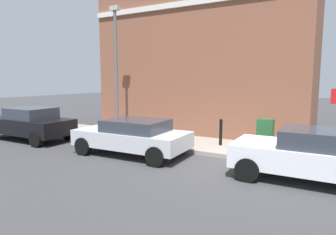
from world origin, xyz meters
TOP-DOWN VIEW (x-y plane):
  - ground at (0.00, 0.00)m, footprint 80.00×80.00m
  - sidewalk at (1.96, 6.00)m, footprint 2.48×30.00m
  - corner_building at (6.75, 3.07)m, footprint 7.21×10.14m
  - car_white at (-0.30, -2.38)m, footprint 1.94×4.22m
  - car_silver at (-0.39, 3.45)m, footprint 2.04×4.13m
  - car_black at (-0.52, 9.00)m, footprint 1.89×4.17m
  - utility_cabinet at (1.90, -0.67)m, footprint 0.46×0.61m
  - bollard_near_cabinet at (2.00, 1.01)m, footprint 0.14×0.14m
  - lamppost at (1.71, 5.86)m, footprint 0.20×0.44m

SIDE VIEW (x-z plane):
  - ground at x=0.00m, z-range 0.00..0.00m
  - sidewalk at x=1.96m, z-range 0.00..0.15m
  - utility_cabinet at x=1.90m, z-range 0.11..1.26m
  - car_silver at x=-0.39m, z-range 0.05..1.34m
  - bollard_near_cabinet at x=2.00m, z-range 0.19..1.22m
  - car_white at x=-0.30m, z-range 0.03..1.42m
  - car_black at x=-0.52m, z-range 0.02..1.48m
  - lamppost at x=1.71m, z-range 0.44..6.16m
  - corner_building at x=6.75m, z-range 0.00..8.98m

